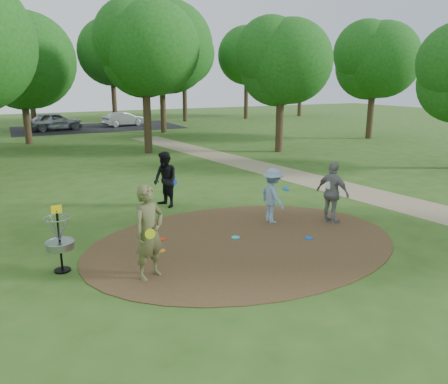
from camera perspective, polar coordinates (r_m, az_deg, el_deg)
name	(u,v)px	position (r m, az deg, el deg)	size (l,w,h in m)	color
ground	(244,243)	(11.56, 2.67, -6.63)	(100.00, 100.00, 0.00)	#2D5119
dirt_clearing	(244,242)	(11.56, 2.67, -6.59)	(8.40, 8.40, 0.02)	#47301C
footpath	(373,196)	(16.92, 18.83, -0.49)	(2.00, 40.00, 0.01)	#8C7A5B
parking_lot	(98,127)	(40.28, -16.12, 8.10)	(14.00, 8.00, 0.01)	black
player_observer_with_disc	(149,232)	(9.41, -9.77, -5.21)	(0.89, 0.75, 2.07)	brown
player_throwing_with_disc	(273,196)	(12.99, 6.36, -0.49)	(0.93, 1.08, 1.64)	#7EA0BC
player_walking_with_disc	(165,180)	(14.59, -7.66, 1.59)	(0.90, 1.05, 1.86)	black
player_waiting_with_disc	(333,193)	(13.22, 13.99, -0.09)	(0.72, 1.17, 1.86)	gray
disc_ground_cyan	(236,237)	(11.85, 1.52, -5.94)	(0.22, 0.22, 0.02)	#1CD2E1
disc_ground_blue	(309,238)	(12.02, 11.02, -5.91)	(0.22, 0.22, 0.02)	blue
disc_ground_red	(163,239)	(11.84, -8.01, -6.10)	(0.22, 0.22, 0.02)	red
car_left	(55,121)	(39.13, -21.26, 8.61)	(1.77, 4.41, 1.50)	#96979D
car_right	(124,119)	(40.88, -12.91, 9.26)	(1.31, 3.76, 1.24)	#ACACB4
disc_ground_orange	(161,251)	(11.07, -8.21, -7.60)	(0.22, 0.22, 0.02)	orange
disc_golf_basket	(59,234)	(10.27, -20.75, -5.19)	(0.63, 0.63, 1.54)	black
tree_ring	(160,54)	(21.95, -8.31, 17.40)	(36.90, 45.69, 9.79)	#332316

